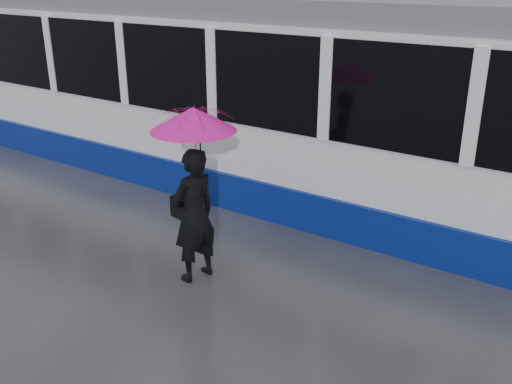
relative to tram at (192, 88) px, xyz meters
The scene contains 6 objects.
ground 4.66m from the tram, 35.01° to the right, with size 90.00×90.00×0.00m, color #2D2D33.
rails 3.92m from the tram, ahead, with size 34.00×1.51×0.02m.
tram is the anchor object (origin of this frame).
woman 4.37m from the tram, 49.41° to the right, with size 0.64×0.42×1.75m, color black.
umbrella 4.35m from the tram, 48.91° to the right, with size 1.21×1.21×1.18m.
handbag 4.21m from the tram, 51.54° to the right, with size 0.33×0.19×0.45m.
Camera 1 is at (3.58, -5.69, 3.76)m, focal length 40.00 mm.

